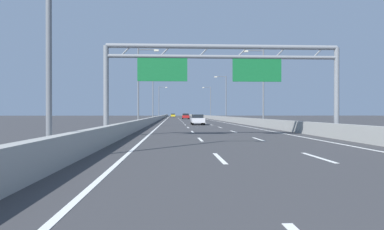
{
  "coord_description": "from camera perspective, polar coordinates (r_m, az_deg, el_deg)",
  "views": [
    {
      "loc": [
        -3.46,
        -0.07,
        1.62
      ],
      "look_at": [
        1.15,
        86.45,
        1.15
      ],
      "focal_mm": 33.14,
      "sensor_mm": 36.0,
      "label": 1
    }
  ],
  "objects": [
    {
      "name": "lane_dash_right_17",
      "position": [
        156.67,
        -1.12,
        -0.28
      ],
      "size": [
        0.16,
        3.0,
        0.01
      ],
      "primitive_type": "cube",
      "color": "white",
      "rests_on": "ground_plane"
    },
    {
      "name": "lane_dash_left_16",
      "position": [
        147.59,
        -2.4,
        -0.32
      ],
      "size": [
        0.16,
        3.0,
        0.01
      ],
      "primitive_type": "cube",
      "color": "white",
      "rests_on": "ground_plane"
    },
    {
      "name": "lane_dash_left_4",
      "position": [
        39.64,
        -0.65,
        -2.02
      ],
      "size": [
        0.16,
        3.0,
        0.01
      ],
      "primitive_type": "cube",
      "color": "white",
      "rests_on": "ground_plane"
    },
    {
      "name": "lane_dash_right_14",
      "position": [
        129.69,
        -0.72,
        -0.4
      ],
      "size": [
        0.16,
        3.0,
        0.01
      ],
      "primitive_type": "cube",
      "color": "white",
      "rests_on": "ground_plane"
    },
    {
      "name": "ground_plane",
      "position": [
        100.15,
        -1.07,
        -0.62
      ],
      "size": [
        260.0,
        260.0,
        0.0
      ],
      "primitive_type": "plane",
      "color": "#38383A"
    },
    {
      "name": "lane_dash_left_7",
      "position": [
        66.61,
        -1.62,
        -1.08
      ],
      "size": [
        0.16,
        3.0,
        0.01
      ],
      "primitive_type": "cube",
      "color": "white",
      "rests_on": "ground_plane"
    },
    {
      "name": "edge_line_right",
      "position": [
        88.52,
        2.6,
        -0.73
      ],
      "size": [
        0.16,
        176.0,
        0.01
      ],
      "primitive_type": "cube",
      "color": "white",
      "rests_on": "ground_plane"
    },
    {
      "name": "streetlamp_right_distant",
      "position": [
        105.86,
        2.88,
        2.35
      ],
      "size": [
        2.58,
        0.28,
        9.5
      ],
      "color": "slate",
      "rests_on": "ground_plane"
    },
    {
      "name": "lane_dash_left_17",
      "position": [
        156.59,
        -2.44,
        -0.28
      ],
      "size": [
        0.16,
        3.0,
        0.01
      ],
      "primitive_type": "cube",
      "color": "white",
      "rests_on": "ground_plane"
    },
    {
      "name": "lane_dash_left_8",
      "position": [
        75.61,
        -1.79,
        -0.91
      ],
      "size": [
        0.16,
        3.0,
        0.01
      ],
      "primitive_type": "cube",
      "color": "white",
      "rests_on": "ground_plane"
    },
    {
      "name": "lane_dash_right_10",
      "position": [
        93.74,
        0.17,
        -0.68
      ],
      "size": [
        0.16,
        3.0,
        0.01
      ],
      "primitive_type": "cube",
      "color": "white",
      "rests_on": "ground_plane"
    },
    {
      "name": "lane_dash_left_12",
      "position": [
        111.6,
        -2.2,
        -0.52
      ],
      "size": [
        0.16,
        3.0,
        0.01
      ],
      "primitive_type": "cube",
      "color": "white",
      "rests_on": "ground_plane"
    },
    {
      "name": "streetlamp_left_mid",
      "position": [
        43.64,
        -8.34,
        5.27
      ],
      "size": [
        2.58,
        0.28,
        9.5
      ],
      "color": "slate",
      "rests_on": "ground_plane"
    },
    {
      "name": "lane_dash_left_11",
      "position": [
        102.6,
        -2.12,
        -0.59
      ],
      "size": [
        0.16,
        3.0,
        0.01
      ],
      "primitive_type": "cube",
      "color": "white",
      "rests_on": "ground_plane"
    },
    {
      "name": "lane_dash_right_13",
      "position": [
        120.7,
        -0.55,
        -0.46
      ],
      "size": [
        0.16,
        3.0,
        0.01
      ],
      "primitive_type": "cube",
      "color": "white",
      "rests_on": "ground_plane"
    },
    {
      "name": "lane_dash_left_14",
      "position": [
        129.59,
        -2.31,
        -0.4
      ],
      "size": [
        0.16,
        3.0,
        0.01
      ],
      "primitive_type": "cube",
      "color": "white",
      "rests_on": "ground_plane"
    },
    {
      "name": "lane_dash_left_5",
      "position": [
        48.63,
        -1.09,
        -1.59
      ],
      "size": [
        0.16,
        3.0,
        0.01
      ],
      "primitive_type": "cube",
      "color": "white",
      "rests_on": "ground_plane"
    },
    {
      "name": "lane_dash_left_15",
      "position": [
        138.59,
        -2.36,
        -0.36
      ],
      "size": [
        0.16,
        3.0,
        0.01
      ],
      "primitive_type": "cube",
      "color": "white",
      "rests_on": "ground_plane"
    },
    {
      "name": "lane_dash_right_1",
      "position": [
        13.72,
        19.64,
        -6.46
      ],
      "size": [
        0.16,
        3.0,
        0.01
      ],
      "primitive_type": "cube",
      "color": "white",
      "rests_on": "ground_plane"
    },
    {
      "name": "lane_dash_right_8",
      "position": [
        75.77,
        0.93,
        -0.91
      ],
      "size": [
        0.16,
        3.0,
        0.01
      ],
      "primitive_type": "cube",
      "color": "white",
      "rests_on": "ground_plane"
    },
    {
      "name": "lane_dash_right_6",
      "position": [
        57.84,
        2.17,
        -1.29
      ],
      "size": [
        0.16,
        3.0,
        0.01
      ],
      "primitive_type": "cube",
      "color": "white",
      "rests_on": "ground_plane"
    },
    {
      "name": "streetlamp_right_far",
      "position": [
        75.15,
        5.32,
        3.19
      ],
      "size": [
        2.58,
        0.28,
        9.5
      ],
      "color": "slate",
      "rests_on": "ground_plane"
    },
    {
      "name": "red_car",
      "position": [
        96.01,
        -1.02,
        -0.2
      ],
      "size": [
        1.85,
        4.15,
        1.51
      ],
      "color": "red",
      "rests_on": "ground_plane"
    },
    {
      "name": "lane_dash_right_11",
      "position": [
        102.72,
        -0.11,
        -0.59
      ],
      "size": [
        0.16,
        3.0,
        0.01
      ],
      "primitive_type": "cube",
      "color": "white",
      "rests_on": "ground_plane"
    },
    {
      "name": "streetlamp_left_near",
      "position": [
        13.51,
        -21.08,
        16.53
      ],
      "size": [
        2.58,
        0.28,
        9.5
      ],
      "color": "slate",
      "rests_on": "ground_plane"
    },
    {
      "name": "lane_dash_right_9",
      "position": [
        84.75,
        0.51,
        -0.78
      ],
      "size": [
        0.16,
        3.0,
        0.01
      ],
      "primitive_type": "cube",
      "color": "white",
      "rests_on": "ground_plane"
    },
    {
      "name": "streetlamp_right_mid",
      "position": [
        44.81,
        11.12,
        5.14
      ],
      "size": [
        2.58,
        0.28,
        9.5
      ],
      "color": "slate",
      "rests_on": "ground_plane"
    },
    {
      "name": "lane_dash_right_12",
      "position": [
        111.71,
        -0.35,
        -0.52
      ],
      "size": [
        0.16,
        3.0,
        0.01
      ],
      "primitive_type": "cube",
      "color": "white",
      "rests_on": "ground_plane"
    },
    {
      "name": "lane_dash_right_3",
      "position": [
        31.07,
        6.71,
        -2.67
      ],
      "size": [
        0.16,
        3.0,
        0.01
      ],
      "primitive_type": "cube",
      "color": "white",
      "rests_on": "ground_plane"
    },
    {
      "name": "lane_dash_right_7",
      "position": [
        66.8,
        1.47,
        -1.07
      ],
      "size": [
        0.16,
        3.0,
        0.01
      ],
      "primitive_type": "cube",
      "color": "white",
      "rests_on": "ground_plane"
    },
    {
      "name": "lane_dash_right_4",
      "position": [
        39.95,
        4.52,
        -2.01
      ],
      "size": [
        0.16,
        3.0,
        0.01
      ],
      "primitive_type": "cube",
      "color": "white",
      "rests_on": "ground_plane"
    },
    {
      "name": "sign_gantry",
      "position": [
        24.69,
        4.57,
        7.75
      ],
      "size": [
        16.37,
        0.36,
        6.36
      ],
      "color": "gray",
      "rests_on": "ground_plane"
    },
    {
      "name": "yellow_car",
      "position": [
        136.76,
        -3.07,
        -0.06
      ],
      "size": [
        1.73,
        4.6,
        1.44
      ],
      "color": "yellow",
      "rests_on": "ground_plane"
    },
    {
      "name": "barrier_right",
      "position": [
        110.57,
        2.33,
        -0.28
      ],
      "size": [
        0.45,
        220.0,
        0.95
      ],
      "color": "#9E9E99",
      "rests_on": "ground_plane"
    },
    {
      "name": "lane_dash_left_6",
      "position": [
        57.62,
        -1.4,
        -1.29
      ],
      "size": [
        0.16,
        3.0,
        0.01
      ],
      "primitive_type": "cube",
      "color": "white",
      "rests_on": "ground_plane"
    },
    {
      "name": "orange_car",
      "position": [
        111.3,
        -1.15,
        -0.14
      ],
      "size": [
        1.7,
        4.13,
        1.48
      ],
      "color": "orange",
      "rests_on": "ground_plane"
    },
    {
      "name": "lane_dash_right_16",
      "position": [
        147.68,
        -1.01,
        -0.32
      ],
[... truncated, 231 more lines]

